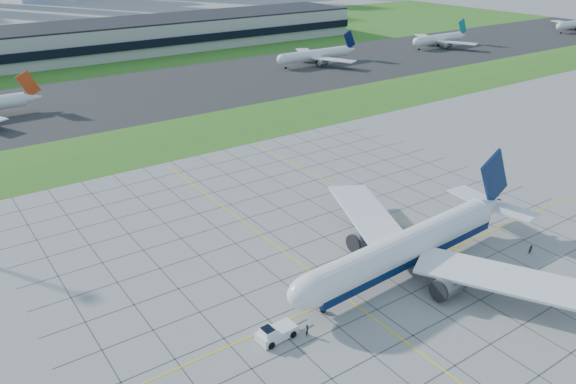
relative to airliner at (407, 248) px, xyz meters
name	(u,v)px	position (x,y,z in m)	size (l,w,h in m)	color
ground	(379,272)	(-4.12, 2.39, -4.91)	(1400.00, 1400.00, 0.00)	#9C9C97
grass_median	(171,138)	(-4.12, 92.39, -4.89)	(700.00, 35.00, 0.04)	#2C6C1E
asphalt_taxiway	(110,99)	(-4.12, 147.39, -4.88)	(700.00, 75.00, 0.04)	#383838
grass_far	(39,53)	(-4.12, 257.39, -4.89)	(700.00, 145.00, 0.04)	#2C6C1E
apron_markings	(341,246)	(-3.69, 13.48, -4.89)	(120.00, 130.00, 0.03)	#474744
terminal	(129,37)	(35.88, 232.26, 2.99)	(260.00, 43.00, 15.80)	#B7B7B2
airliner	(407,248)	(0.00, 0.00, 0.00)	(57.05, 57.69, 17.95)	white
pushback_tug	(275,333)	(-29.80, -2.17, -3.79)	(9.09, 3.47, 2.51)	white
crew_near	(307,330)	(-25.33, -4.30, -3.93)	(0.71, 0.47, 1.96)	black
crew_far	(531,249)	(24.31, -9.43, -4.00)	(0.88, 0.69, 1.82)	#29261B
distant_jet_2	(316,55)	(96.74, 152.27, -0.42)	(43.62, 42.66, 14.08)	white
distant_jet_3	(439,39)	(179.23, 149.37, -0.42)	(39.06, 42.66, 14.08)	white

